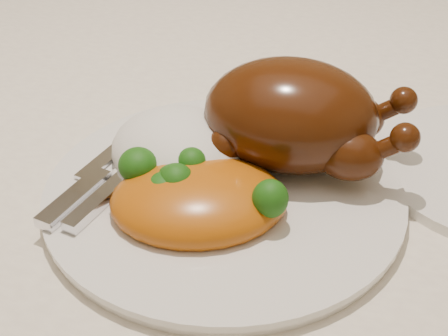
% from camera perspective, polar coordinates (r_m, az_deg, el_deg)
% --- Properties ---
extents(dining_table, '(1.60, 0.90, 0.76)m').
position_cam_1_polar(dining_table, '(0.67, -1.09, -5.21)').
color(dining_table, brown).
rests_on(dining_table, floor).
extents(tablecloth, '(1.73, 1.03, 0.18)m').
position_cam_1_polar(tablecloth, '(0.62, -1.16, -0.08)').
color(tablecloth, white).
rests_on(tablecloth, dining_table).
extents(dinner_plate, '(0.32, 0.32, 0.01)m').
position_cam_1_polar(dinner_plate, '(0.53, -0.00, -2.32)').
color(dinner_plate, white).
rests_on(dinner_plate, tablecloth).
extents(roast_chicken, '(0.19, 0.13, 0.10)m').
position_cam_1_polar(roast_chicken, '(0.54, 6.53, 4.76)').
color(roast_chicken, '#461D07').
rests_on(roast_chicken, dinner_plate).
extents(rice_mound, '(0.15, 0.14, 0.07)m').
position_cam_1_polar(rice_mound, '(0.55, -4.02, 1.57)').
color(rice_mound, white).
rests_on(rice_mound, dinner_plate).
extents(mac_and_cheese, '(0.17, 0.16, 0.06)m').
position_cam_1_polar(mac_and_cheese, '(0.50, -2.20, -2.67)').
color(mac_and_cheese, '#C9590C').
rests_on(mac_and_cheese, dinner_plate).
extents(cutlery, '(0.05, 0.19, 0.01)m').
position_cam_1_polar(cutlery, '(0.54, -11.02, -1.06)').
color(cutlery, silver).
rests_on(cutlery, dinner_plate).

